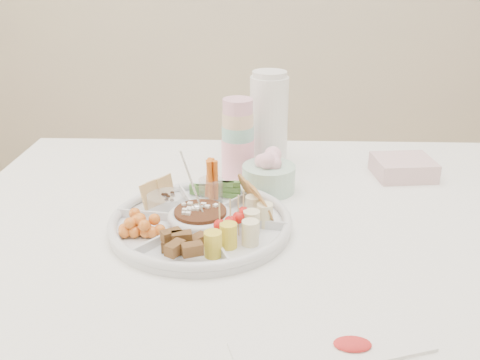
{
  "coord_description": "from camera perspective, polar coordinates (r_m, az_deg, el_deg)",
  "views": [
    {
      "loc": [
        -0.07,
        -1.09,
        1.3
      ],
      "look_at": [
        -0.11,
        0.02,
        0.83
      ],
      "focal_mm": 40.0,
      "sensor_mm": 36.0,
      "label": 1
    }
  ],
  "objects": [
    {
      "name": "dining_table",
      "position": [
        1.42,
        4.53,
        -17.31
      ],
      "size": [
        1.52,
        1.02,
        0.76
      ],
      "primitive_type": "cube",
      "color": "white",
      "rests_on": "floor"
    },
    {
      "name": "party_tray",
      "position": [
        1.13,
        -4.23,
        -4.27
      ],
      "size": [
        0.43,
        0.43,
        0.04
      ],
      "primitive_type": "cylinder",
      "rotation": [
        0.0,
        0.0,
        -0.14
      ],
      "color": "silver",
      "rests_on": "dining_table"
    },
    {
      "name": "bean_dip",
      "position": [
        1.13,
        -4.24,
        -3.93
      ],
      "size": [
        0.12,
        0.12,
        0.04
      ],
      "primitive_type": "cylinder",
      "rotation": [
        0.0,
        0.0,
        -0.14
      ],
      "color": "#371D13",
      "rests_on": "party_tray"
    },
    {
      "name": "tortillas",
      "position": [
        1.16,
        1.92,
        -2.33
      ],
      "size": [
        0.12,
        0.12,
        0.07
      ],
      "primitive_type": null,
      "rotation": [
        0.0,
        0.0,
        -0.14
      ],
      "color": "#A36B27",
      "rests_on": "party_tray"
    },
    {
      "name": "carrot_cucumber",
      "position": [
        1.23,
        -2.83,
        0.17
      ],
      "size": [
        0.12,
        0.12,
        0.1
      ],
      "primitive_type": null,
      "rotation": [
        0.0,
        0.0,
        -0.14
      ],
      "color": "#D46117",
      "rests_on": "party_tray"
    },
    {
      "name": "pita_raisins",
      "position": [
        1.21,
        -8.7,
        -1.52
      ],
      "size": [
        0.13,
        0.13,
        0.06
      ],
      "primitive_type": null,
      "rotation": [
        0.0,
        0.0,
        -0.14
      ],
      "color": "tan",
      "rests_on": "party_tray"
    },
    {
      "name": "cherries",
      "position": [
        1.1,
        -10.76,
        -4.64
      ],
      "size": [
        0.12,
        0.12,
        0.04
      ],
      "primitive_type": null,
      "rotation": [
        0.0,
        0.0,
        -0.14
      ],
      "color": "orange",
      "rests_on": "party_tray"
    },
    {
      "name": "granola_chunks",
      "position": [
        1.02,
        -6.02,
        -6.88
      ],
      "size": [
        0.11,
        0.11,
        0.04
      ],
      "primitive_type": null,
      "rotation": [
        0.0,
        0.0,
        -0.14
      ],
      "color": "brown",
      "rests_on": "party_tray"
    },
    {
      "name": "banana_tomato",
      "position": [
        1.04,
        0.9,
        -4.6
      ],
      "size": [
        0.12,
        0.12,
        0.09
      ],
      "primitive_type": null,
      "rotation": [
        0.0,
        0.0,
        -0.14
      ],
      "color": "#E3CB79",
      "rests_on": "party_tray"
    },
    {
      "name": "cup_stack",
      "position": [
        1.37,
        -0.23,
        4.94
      ],
      "size": [
        0.09,
        0.09,
        0.23
      ],
      "primitive_type": "cylinder",
      "rotation": [
        0.0,
        0.0,
        -0.03
      ],
      "color": "silver",
      "rests_on": "dining_table"
    },
    {
      "name": "thermos",
      "position": [
        1.44,
        3.08,
        6.53
      ],
      "size": [
        0.13,
        0.13,
        0.27
      ],
      "primitive_type": "cylinder",
      "rotation": [
        0.0,
        0.0,
        0.34
      ],
      "color": "white",
      "rests_on": "dining_table"
    },
    {
      "name": "flower_bowl",
      "position": [
        1.31,
        3.09,
        0.86
      ],
      "size": [
        0.16,
        0.16,
        0.1
      ],
      "primitive_type": "cylinder",
      "rotation": [
        0.0,
        0.0,
        -0.22
      ],
      "color": "#9FE4B1",
      "rests_on": "dining_table"
    },
    {
      "name": "napkin_stack",
      "position": [
        1.46,
        17.01,
        1.29
      ],
      "size": [
        0.16,
        0.14,
        0.05
      ],
      "primitive_type": "cube",
      "rotation": [
        0.0,
        0.0,
        0.11
      ],
      "color": "beige",
      "rests_on": "dining_table"
    },
    {
      "name": "placemat",
      "position": [
        0.84,
        9.77,
        -17.13
      ],
      "size": [
        0.31,
        0.18,
        0.01
      ],
      "primitive_type": "cube",
      "rotation": [
        0.0,
        0.0,
        0.31
      ],
      "color": "white",
      "rests_on": "dining_table"
    }
  ]
}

